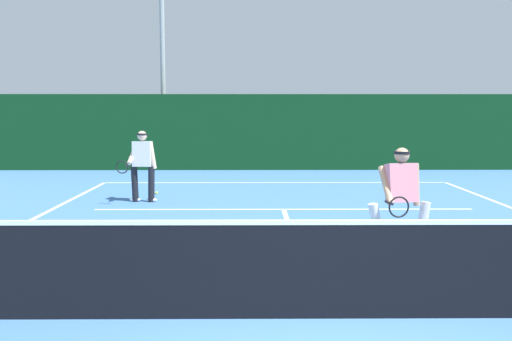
% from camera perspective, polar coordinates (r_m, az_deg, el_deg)
% --- Properties ---
extents(ground_plane, '(80.00, 80.00, 0.00)m').
position_cam_1_polar(ground_plane, '(6.16, 6.21, -14.41)').
color(ground_plane, '#4374B5').
extents(court_line_baseline_far, '(9.96, 0.10, 0.01)m').
position_cam_1_polar(court_line_baseline_far, '(16.75, 1.92, -1.20)').
color(court_line_baseline_far, white).
rests_on(court_line_baseline_far, ground_plane).
extents(court_line_service, '(8.12, 0.10, 0.01)m').
position_cam_1_polar(court_line_service, '(12.36, 2.77, -3.87)').
color(court_line_service, white).
rests_on(court_line_service, ground_plane).
extents(court_line_centre, '(0.10, 6.40, 0.01)m').
position_cam_1_polar(court_line_centre, '(9.21, 3.89, -7.38)').
color(court_line_centre, white).
rests_on(court_line_centre, ground_plane).
extents(tennis_net, '(10.92, 0.09, 1.11)m').
position_cam_1_polar(tennis_net, '(5.99, 6.27, -9.64)').
color(tennis_net, '#1E4723').
rests_on(tennis_net, ground_plane).
extents(player_near, '(0.97, 0.86, 1.61)m').
position_cam_1_polar(player_near, '(8.57, 14.18, -2.60)').
color(player_near, silver).
rests_on(player_near, ground_plane).
extents(player_far, '(0.83, 0.90, 1.65)m').
position_cam_1_polar(player_far, '(13.48, -11.24, 0.74)').
color(player_far, black).
rests_on(player_far, ground_plane).
extents(tennis_ball, '(0.07, 0.07, 0.07)m').
position_cam_1_polar(tennis_ball, '(14.73, -9.87, -2.19)').
color(tennis_ball, '#D1E033').
rests_on(tennis_ball, ground_plane).
extents(tennis_ball_extra, '(0.07, 0.07, 0.07)m').
position_cam_1_polar(tennis_ball_extra, '(9.37, -4.41, -6.96)').
color(tennis_ball_extra, '#D1E033').
rests_on(tennis_ball_extra, ground_plane).
extents(back_fence_windscreen, '(20.10, 0.12, 2.65)m').
position_cam_1_polar(back_fence_windscreen, '(20.09, 1.53, 3.82)').
color(back_fence_windscreen, '#0C3717').
rests_on(back_fence_windscreen, ground_plane).
extents(light_pole, '(0.55, 0.44, 6.97)m').
position_cam_1_polar(light_pole, '(21.94, -9.28, 11.75)').
color(light_pole, '#9EA39E').
rests_on(light_pole, ground_plane).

